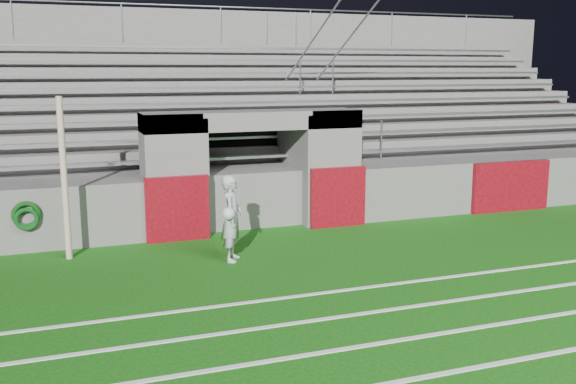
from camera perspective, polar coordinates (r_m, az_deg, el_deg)
name	(u,v)px	position (r m, az deg, el deg)	size (l,w,h in m)	color
ground	(312,273)	(11.24, 2.18, -7.22)	(90.00, 90.00, 0.00)	#12520D
field_post	(64,179)	(12.42, -19.27, 1.08)	(0.12, 0.12, 3.02)	#C6AE93
stadium_structure	(208,141)	(18.42, -7.16, 4.56)	(26.00, 8.48, 5.42)	#5C5957
goalkeeper_with_ball	(232,218)	(11.79, -5.01, -2.30)	(0.59, 0.73, 1.61)	#A6ACB0
hose_coil	(26,217)	(13.13, -22.23, -2.03)	(0.54, 0.14, 0.57)	#0C3E0F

